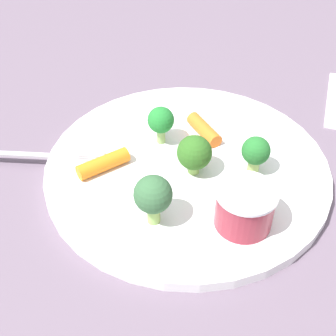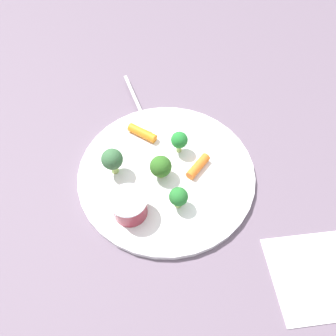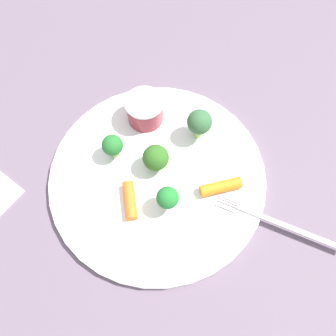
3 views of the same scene
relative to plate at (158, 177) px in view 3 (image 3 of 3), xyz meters
The scene contains 10 objects.
ground_plane 0.01m from the plate, ahead, with size 2.40×2.40×0.00m, color #655565.
plate is the anchor object (origin of this frame).
sauce_cup 0.10m from the plate, 140.54° to the right, with size 0.06×0.06×0.04m.
broccoli_floret_0 0.10m from the plate, 166.32° to the left, with size 0.04×0.04×0.05m.
broccoli_floret_1 0.03m from the plate, 144.82° to the right, with size 0.04×0.04×0.04m.
broccoli_floret_2 0.06m from the plate, 46.00° to the left, with size 0.03×0.03×0.05m.
broccoli_floret_3 0.08m from the plate, 86.21° to the right, with size 0.03×0.03×0.04m.
carrot_stick_0 0.09m from the plate, 104.72° to the left, with size 0.02×0.02×0.06m, color orange.
carrot_stick_1 0.06m from the plate, 13.60° to the right, with size 0.02×0.02×0.05m, color orange.
fork 0.17m from the plate, 94.78° to the left, with size 0.02×0.17×0.00m.
Camera 3 is at (0.17, 0.11, 0.47)m, focal length 38.30 mm.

